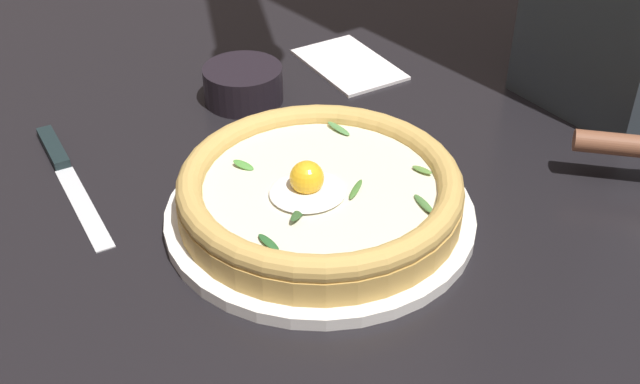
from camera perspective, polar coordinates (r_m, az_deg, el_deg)
name	(u,v)px	position (r m, az deg, el deg)	size (l,w,h in m)	color
ground_plane	(332,211)	(0.78, 0.86, -1.37)	(2.40, 2.40, 0.03)	black
pizza_plate	(320,215)	(0.74, 0.00, -1.63)	(0.29, 0.29, 0.01)	white
pizza	(320,191)	(0.72, -0.01, 0.11)	(0.26, 0.26, 0.06)	tan
side_bowl	(243,84)	(0.93, -5.53, 7.70)	(0.09, 0.09, 0.04)	black
table_knife	(63,166)	(0.85, -17.94, 1.76)	(0.04, 0.22, 0.01)	silver
folded_napkin	(349,63)	(1.01, 2.08, 9.22)	(0.14, 0.09, 0.01)	white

